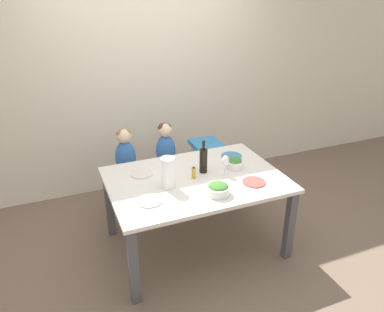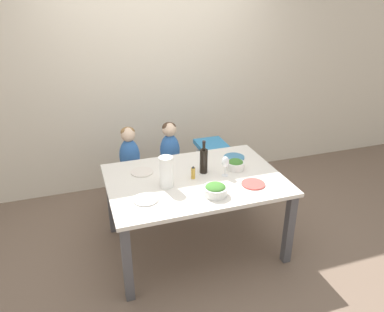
{
  "view_description": "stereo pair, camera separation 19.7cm",
  "coord_description": "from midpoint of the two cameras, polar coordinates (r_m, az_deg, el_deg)",
  "views": [
    {
      "loc": [
        -1.13,
        -2.69,
        2.3
      ],
      "look_at": [
        0.0,
        0.08,
        0.91
      ],
      "focal_mm": 35.0,
      "sensor_mm": 36.0,
      "label": 1
    },
    {
      "loc": [
        -0.94,
        -2.76,
        2.3
      ],
      "look_at": [
        0.0,
        0.08,
        0.91
      ],
      "focal_mm": 35.0,
      "sensor_mm": 36.0,
      "label": 2
    }
  ],
  "objects": [
    {
      "name": "wall_back",
      "position": [
        4.38,
        -8.16,
        12.24
      ],
      "size": [
        10.0,
        0.06,
        2.7
      ],
      "color": "beige",
      "rests_on": "ground_plane"
    },
    {
      "name": "chair_far_left",
      "position": [
        4.04,
        -11.18,
        -3.59
      ],
      "size": [
        0.37,
        0.41,
        0.48
      ],
      "color": "silver",
      "rests_on": "ground_plane"
    },
    {
      "name": "dinner_plate_back_right",
      "position": [
        3.72,
        4.53,
        -0.03
      ],
      "size": [
        0.2,
        0.2,
        0.01
      ],
      "color": "teal",
      "rests_on": "dining_table"
    },
    {
      "name": "wine_glass_near",
      "position": [
        3.31,
        3.43,
        -0.84
      ],
      "size": [
        0.07,
        0.07,
        0.19
      ],
      "color": "white",
      "rests_on": "dining_table"
    },
    {
      "name": "person_child_center",
      "position": [
        3.99,
        -5.46,
        1.62
      ],
      "size": [
        0.21,
        0.2,
        0.49
      ],
      "color": "#3366B2",
      "rests_on": "chair_far_center"
    },
    {
      "name": "salad_bowl_small",
      "position": [
        3.48,
        4.88,
        -1.11
      ],
      "size": [
        0.16,
        0.16,
        0.1
      ],
      "color": "white",
      "rests_on": "dining_table"
    },
    {
      "name": "person_child_left",
      "position": [
        3.9,
        -11.57,
        0.64
      ],
      "size": [
        0.21,
        0.2,
        0.49
      ],
      "color": "#3366B2",
      "rests_on": "chair_far_left"
    },
    {
      "name": "salad_bowl_large",
      "position": [
        3.05,
        2.16,
        -5.04
      ],
      "size": [
        0.2,
        0.2,
        0.1
      ],
      "color": "white",
      "rests_on": "dining_table"
    },
    {
      "name": "dinner_plate_back_left",
      "position": [
        3.42,
        -9.35,
        -2.68
      ],
      "size": [
        0.2,
        0.2,
        0.01
      ],
      "color": "silver",
      "rests_on": "dining_table"
    },
    {
      "name": "dinner_plate_front_left",
      "position": [
        3.0,
        -8.42,
        -6.84
      ],
      "size": [
        0.2,
        0.2,
        0.01
      ],
      "color": "silver",
      "rests_on": "dining_table"
    },
    {
      "name": "wine_bottle",
      "position": [
        3.36,
        0.07,
        -0.61
      ],
      "size": [
        0.07,
        0.07,
        0.31
      ],
      "color": "black",
      "rests_on": "dining_table"
    },
    {
      "name": "ground_plane",
      "position": [
        3.71,
        -1.08,
        -13.3
      ],
      "size": [
        14.0,
        14.0,
        0.0
      ],
      "primitive_type": "plane",
      "color": "#705B4C"
    },
    {
      "name": "dining_table",
      "position": [
        3.35,
        -1.17,
        -4.7
      ],
      "size": [
        1.53,
        1.07,
        0.73
      ],
      "color": "silver",
      "rests_on": "ground_plane"
    },
    {
      "name": "condiment_bottle_hot_sauce",
      "position": [
        3.28,
        -1.46,
        -2.55
      ],
      "size": [
        0.04,
        0.04,
        0.12
      ],
      "color": "#BC8E33",
      "rests_on": "dining_table"
    },
    {
      "name": "paper_towel_roll",
      "position": [
        3.12,
        -5.5,
        -2.57
      ],
      "size": [
        0.12,
        0.12,
        0.27
      ],
      "color": "white",
      "rests_on": "dining_table"
    },
    {
      "name": "chair_right_highchair",
      "position": [
        4.21,
        0.85,
        0.13
      ],
      "size": [
        0.31,
        0.35,
        0.68
      ],
      "color": "silver",
      "rests_on": "ground_plane"
    },
    {
      "name": "dinner_plate_front_right",
      "position": [
        3.26,
        7.72,
        -3.97
      ],
      "size": [
        0.2,
        0.2,
        0.01
      ],
      "color": "#D14C47",
      "rests_on": "dining_table"
    },
    {
      "name": "chair_far_center",
      "position": [
        4.13,
        -5.28,
        -2.55
      ],
      "size": [
        0.37,
        0.41,
        0.48
      ],
      "color": "silver",
      "rests_on": "ground_plane"
    }
  ]
}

